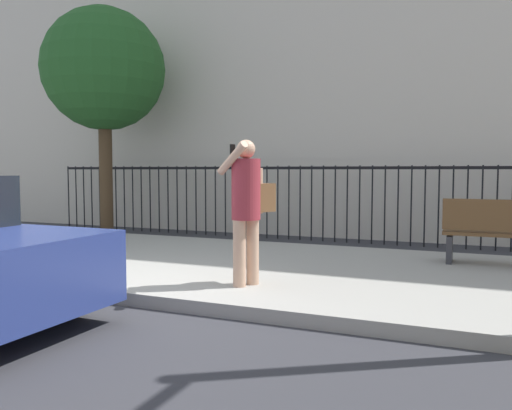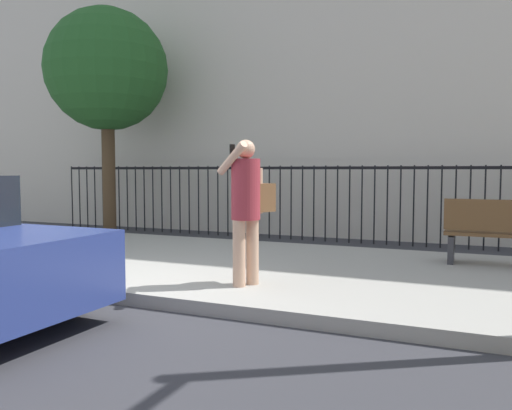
% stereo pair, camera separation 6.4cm
% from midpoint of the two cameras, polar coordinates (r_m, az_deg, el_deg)
% --- Properties ---
extents(ground_plane, '(60.00, 60.00, 0.00)m').
position_cam_midpoint_polar(ground_plane, '(6.16, -16.69, -10.44)').
color(ground_plane, '#333338').
extents(sidewalk, '(28.00, 4.40, 0.15)m').
position_cam_midpoint_polar(sidewalk, '(7.92, -6.43, -6.54)').
color(sidewalk, '#9E9B93').
rests_on(sidewalk, ground).
extents(building_facade, '(28.00, 4.00, 11.66)m').
position_cam_midpoint_polar(building_facade, '(14.30, 6.80, 21.48)').
color(building_facade, beige).
rests_on(building_facade, ground).
extents(iron_fence, '(12.03, 0.04, 1.60)m').
position_cam_midpoint_polar(iron_fence, '(11.17, 2.88, 1.41)').
color(iron_fence, black).
rests_on(iron_fence, ground).
extents(pedestrian_on_phone, '(0.58, 0.72, 1.71)m').
position_cam_midpoint_polar(pedestrian_on_phone, '(6.02, -1.23, 0.43)').
color(pedestrian_on_phone, tan).
rests_on(pedestrian_on_phone, sidewalk).
extents(street_bench, '(1.60, 0.45, 0.95)m').
position_cam_midpoint_polar(street_bench, '(7.98, 25.51, -2.64)').
color(street_bench, brown).
rests_on(street_bench, sidewalk).
extents(street_tree_near, '(2.73, 2.73, 5.14)m').
position_cam_midpoint_polar(street_tree_near, '(12.42, -16.66, 14.10)').
color(street_tree_near, '#4C3823').
rests_on(street_tree_near, ground).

